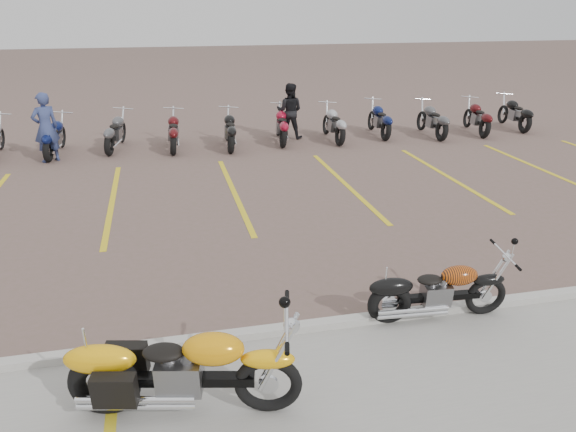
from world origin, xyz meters
name	(u,v)px	position (x,y,z in m)	size (l,w,h in m)	color
ground	(268,267)	(0.00, 0.00, 0.00)	(100.00, 100.00, 0.00)	brown
curb	(297,328)	(0.00, -2.00, 0.06)	(60.00, 0.18, 0.12)	#ADAAA3
parking_stripes	(234,192)	(0.00, 4.00, 0.00)	(38.00, 5.50, 0.01)	gold
yellow_cruiser	(180,373)	(-1.56, -3.22, 0.50)	(2.42, 0.70, 1.01)	black
flame_cruiser	(434,293)	(1.90, -2.09, 0.40)	(1.97, 0.33, 0.81)	black
person_a	(46,128)	(-4.54, 7.81, 0.94)	(0.69, 0.45, 1.88)	navy
person_b	(290,111)	(2.50, 9.08, 0.87)	(0.84, 0.66, 1.74)	black
bg_bike_row	(227,127)	(0.44, 8.55, 0.55)	(20.61, 2.05, 1.10)	black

